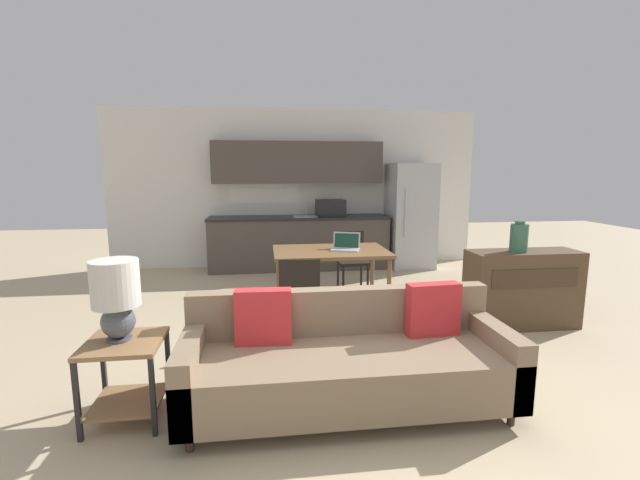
% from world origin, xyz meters
% --- Properties ---
extents(ground_plane, '(20.00, 20.00, 0.00)m').
position_xyz_m(ground_plane, '(0.00, 0.00, 0.00)').
color(ground_plane, tan).
extents(wall_back, '(6.40, 0.07, 2.70)m').
position_xyz_m(wall_back, '(-0.01, 4.63, 1.35)').
color(wall_back, silver).
rests_on(wall_back, ground_plane).
extents(kitchen_counter, '(3.04, 0.65, 2.15)m').
position_xyz_m(kitchen_counter, '(0.01, 4.33, 0.84)').
color(kitchen_counter, '#4C443D').
rests_on(kitchen_counter, ground_plane).
extents(refrigerator, '(0.74, 0.76, 1.79)m').
position_xyz_m(refrigerator, '(1.93, 4.21, 0.89)').
color(refrigerator, '#B7BABC').
rests_on(refrigerator, ground_plane).
extents(dining_table, '(1.34, 0.88, 0.74)m').
position_xyz_m(dining_table, '(0.19, 2.00, 0.68)').
color(dining_table, brown).
rests_on(dining_table, ground_plane).
extents(couch, '(2.28, 0.80, 0.84)m').
position_xyz_m(couch, '(-0.02, -0.07, 0.33)').
color(couch, '#3D2D1E').
rests_on(couch, ground_plane).
extents(side_table, '(0.49, 0.49, 0.56)m').
position_xyz_m(side_table, '(-1.53, -0.06, 0.38)').
color(side_table, olive).
rests_on(side_table, ground_plane).
extents(table_lamp, '(0.31, 0.31, 0.54)m').
position_xyz_m(table_lamp, '(-1.56, -0.04, 0.87)').
color(table_lamp, '#4C515B').
rests_on(table_lamp, side_table).
extents(credenza, '(1.18, 0.41, 0.83)m').
position_xyz_m(credenza, '(2.16, 1.23, 0.41)').
color(credenza, brown).
rests_on(credenza, ground_plane).
extents(vase, '(0.18, 0.18, 0.33)m').
position_xyz_m(vase, '(2.06, 1.21, 0.98)').
color(vase, '#336047').
rests_on(vase, credenza).
extents(dining_chair_near_left, '(0.45, 0.45, 0.83)m').
position_xyz_m(dining_chair_near_left, '(-0.25, 1.24, 0.47)').
color(dining_chair_near_left, black).
rests_on(dining_chair_near_left, ground_plane).
extents(dining_chair_far_right, '(0.44, 0.44, 0.83)m').
position_xyz_m(dining_chair_far_right, '(0.61, 2.82, 0.47)').
color(dining_chair_far_right, black).
rests_on(dining_chair_far_right, ground_plane).
extents(laptop, '(0.39, 0.35, 0.20)m').
position_xyz_m(laptop, '(0.37, 2.00, 0.79)').
color(laptop, '#B7BABC').
rests_on(laptop, dining_table).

